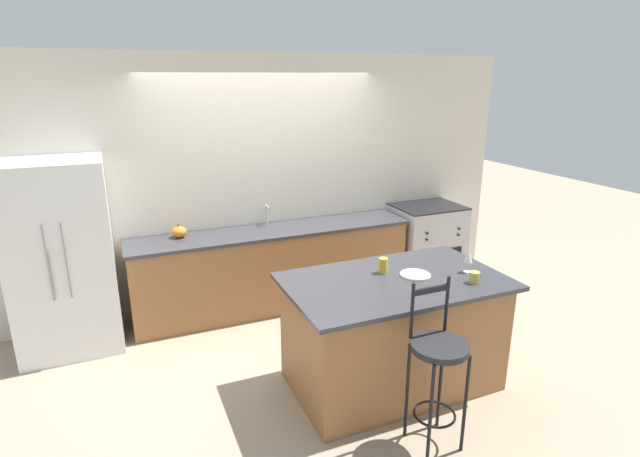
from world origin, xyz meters
name	(u,v)px	position (x,y,z in m)	size (l,w,h in m)	color
ground_plane	(285,318)	(0.00, 0.00, 0.00)	(18.00, 18.00, 0.00)	tan
wall_back	(263,182)	(0.00, 0.65, 1.35)	(6.00, 0.07, 2.70)	beige
back_counter	(273,268)	(0.00, 0.35, 0.45)	(3.02, 0.63, 0.90)	#936038
sink_faucet	(267,212)	(0.00, 0.54, 1.03)	(0.02, 0.13, 0.22)	#ADAFB5
kitchen_island	(393,332)	(0.45, -1.43, 0.47)	(1.74, 1.04, 0.93)	#936038
refrigerator	(62,258)	(-2.02, 0.27, 0.89)	(0.87, 0.74, 1.78)	white
oven_range	(426,244)	(1.95, 0.31, 0.48)	(0.80, 0.66, 0.97)	#B7B7BC
bar_stool_near	(438,363)	(0.35, -2.16, 0.64)	(0.39, 0.39, 1.18)	black
dinner_plate	(415,274)	(0.64, -1.42, 0.94)	(0.25, 0.25, 0.02)	beige
wine_glass	(468,257)	(1.07, -1.52, 1.07)	(0.07, 0.07, 0.19)	white
coffee_mug	(474,277)	(0.98, -1.72, 0.98)	(0.11, 0.08, 0.09)	#C1B251
tumbler_cup	(383,265)	(0.43, -1.27, 1.00)	(0.07, 0.07, 0.13)	gold
pumpkin_decoration	(179,232)	(-0.96, 0.44, 0.96)	(0.15, 0.15, 0.14)	orange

